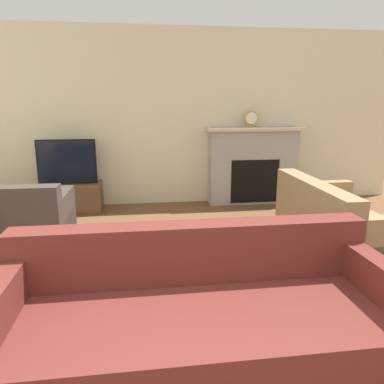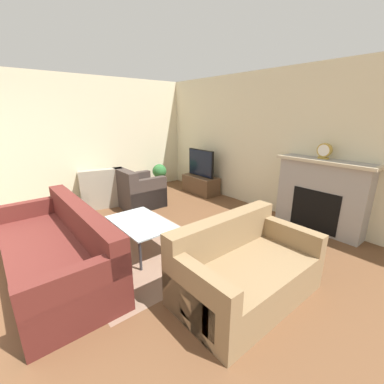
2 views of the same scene
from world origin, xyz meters
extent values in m
cube|color=beige|center=(0.00, 5.01, 1.35)|extent=(8.17, 0.06, 2.70)
cube|color=beige|center=(-2.61, 2.49, 1.35)|extent=(0.06, 7.98, 2.70)
cube|color=#896B56|center=(0.32, 2.15, 0.00)|extent=(2.25, 1.86, 0.00)
cube|color=#9E9993|center=(1.64, 4.82, 0.61)|extent=(1.40, 0.32, 1.21)
cube|color=black|center=(1.64, 4.65, 0.38)|extent=(0.77, 0.01, 0.68)
cube|color=beige|center=(1.64, 4.79, 1.19)|extent=(1.52, 0.38, 0.05)
cube|color=brown|center=(-1.19, 4.67, 0.21)|extent=(0.94, 0.46, 0.43)
cube|color=black|center=(-1.19, 4.67, 0.75)|extent=(0.84, 0.05, 0.65)
cube|color=black|center=(-1.19, 4.64, 0.75)|extent=(0.80, 0.01, 0.61)
cube|color=#5B231E|center=(0.19, 1.04, 0.21)|extent=(2.37, 0.96, 0.42)
cube|color=#5B231E|center=(0.19, 1.41, 0.62)|extent=(2.37, 0.20, 0.40)
cube|color=#5B231E|center=(-0.92, 1.04, 0.33)|extent=(0.14, 0.96, 0.66)
cube|color=#5B231E|center=(1.31, 1.04, 0.33)|extent=(0.14, 0.96, 0.66)
cube|color=#8C704C|center=(1.96, 2.55, 0.21)|extent=(0.92, 1.55, 0.42)
cube|color=#8C704C|center=(1.60, 2.55, 0.62)|extent=(0.20, 1.55, 0.40)
cube|color=#8C704C|center=(1.96, 1.84, 0.33)|extent=(0.92, 0.14, 0.66)
cube|color=#8C704C|center=(1.96, 3.25, 0.33)|extent=(0.92, 0.14, 0.66)
cube|color=#9E937F|center=(-2.04, 2.49, 0.21)|extent=(1.06, 1.04, 0.42)
cube|color=#9E937F|center=(-1.71, 2.41, 0.62)|extent=(0.40, 0.88, 0.40)
cube|color=#9E937F|center=(-1.95, 2.83, 0.33)|extent=(0.88, 0.35, 0.66)
cube|color=#9E937F|center=(-2.12, 2.14, 0.33)|extent=(0.88, 0.35, 0.66)
cube|color=#3D332D|center=(-1.32, 3.06, 0.21)|extent=(0.83, 0.85, 0.42)
cube|color=#3D332D|center=(-1.33, 2.75, 0.62)|extent=(0.81, 0.21, 0.40)
cube|color=#3D332D|center=(-0.98, 3.06, 0.33)|extent=(0.15, 0.83, 0.66)
cube|color=#3D332D|center=(-1.66, 3.07, 0.33)|extent=(0.15, 0.83, 0.66)
cylinder|color=#333338|center=(-0.17, 1.90, 0.20)|extent=(0.04, 0.04, 0.40)
cylinder|color=#333338|center=(0.80, 1.90, 0.20)|extent=(0.04, 0.04, 0.40)
cylinder|color=#333338|center=(-0.17, 2.48, 0.20)|extent=(0.04, 0.04, 0.40)
cylinder|color=#333338|center=(0.80, 2.48, 0.20)|extent=(0.04, 0.04, 0.40)
cube|color=silver|center=(0.32, 2.19, 0.41)|extent=(1.05, 0.66, 0.02)
cylinder|color=#47474C|center=(-2.17, 4.09, 0.11)|extent=(0.31, 0.31, 0.21)
cylinder|color=#4C3823|center=(-2.17, 4.09, 0.27)|extent=(0.03, 0.03, 0.11)
sphere|color=#2D6B33|center=(-2.17, 4.09, 0.47)|extent=(0.36, 0.36, 0.36)
cube|color=#B79338|center=(1.59, 4.82, 1.23)|extent=(0.15, 0.07, 0.03)
cylinder|color=#B79338|center=(1.59, 4.82, 1.35)|extent=(0.22, 0.07, 0.22)
cylinder|color=white|center=(1.59, 4.78, 1.35)|extent=(0.18, 0.00, 0.18)
camera|label=1|loc=(-0.13, -0.91, 1.61)|focal=35.00mm
camera|label=2|loc=(3.40, 0.59, 1.93)|focal=24.00mm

